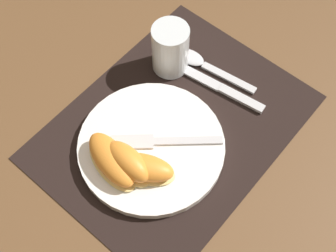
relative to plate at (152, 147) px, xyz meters
The scene contains 10 objects.
ground_plane 0.06m from the plate, ahead, with size 3.00×3.00×0.00m, color brown.
placemat 0.06m from the plate, ahead, with size 0.47×0.35×0.00m.
plate is the anchor object (origin of this frame).
juice_glass 0.19m from the plate, 30.11° to the left, with size 0.07×0.07×0.10m.
knife 0.18m from the plate, ahead, with size 0.05×0.23×0.01m.
spoon 0.20m from the plate, 14.06° to the left, with size 0.05×0.17×0.01m.
fork 0.02m from the plate, 27.77° to the right, with size 0.14×0.16×0.00m.
citrus_wedge_0 0.08m from the plate, 160.70° to the left, with size 0.08×0.13×0.04m.
citrus_wedge_1 0.06m from the plate, behind, with size 0.06×0.10×0.05m.
citrus_wedge_2 0.06m from the plate, 152.96° to the right, with size 0.09×0.12×0.04m.
Camera 1 is at (-0.32, -0.26, 0.74)m, focal length 50.00 mm.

